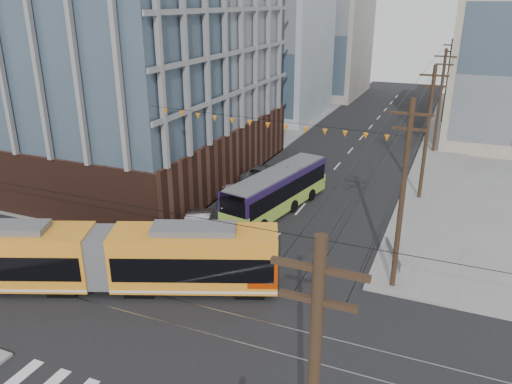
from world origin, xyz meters
TOP-DOWN VIEW (x-y plane):
  - ground at (0.00, 0.00)m, footprint 160.00×160.00m
  - office_building at (-22.00, 23.00)m, footprint 30.00×25.00m
  - bg_bldg_nw_near at (-17.00, 52.00)m, footprint 18.00×16.00m
  - bg_bldg_nw_far at (-14.00, 72.00)m, footprint 16.00×18.00m
  - utility_pole_far at (8.50, 56.00)m, footprint 0.30×0.30m
  - streetcar at (-6.83, 4.57)m, footprint 19.45×9.91m
  - city_bus at (-1.66, 19.07)m, footprint 4.83×11.98m
  - parked_car_silver at (-5.36, 13.26)m, footprint 3.14×5.20m
  - parked_car_white at (-5.99, 19.89)m, footprint 3.03×4.64m
  - parked_car_grey at (-5.40, 25.28)m, footprint 2.98×5.25m
  - jersey_barrier at (8.30, 14.43)m, footprint 2.22×3.90m

SIDE VIEW (x-z plane):
  - ground at x=0.00m, z-range 0.00..0.00m
  - jersey_barrier at x=8.30m, z-range 0.00..0.77m
  - parked_car_white at x=-5.99m, z-range 0.00..1.25m
  - parked_car_grey at x=-5.40m, z-range 0.00..1.38m
  - parked_car_silver at x=-5.36m, z-range 0.00..1.62m
  - city_bus at x=-1.66m, z-range 0.00..3.32m
  - streetcar at x=-6.83m, z-range 0.00..3.82m
  - utility_pole_far at x=8.50m, z-range 0.00..11.00m
  - bg_bldg_nw_near at x=-17.00m, z-range 0.00..18.00m
  - bg_bldg_nw_far at x=-14.00m, z-range 0.00..20.00m
  - office_building at x=-22.00m, z-range 0.00..28.60m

